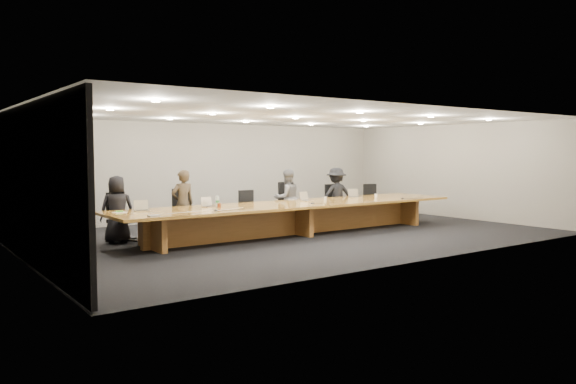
% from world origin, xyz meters
% --- Properties ---
extents(ground, '(12.00, 12.00, 0.00)m').
position_xyz_m(ground, '(0.00, 0.00, 0.00)').
color(ground, black).
rests_on(ground, ground).
extents(back_wall, '(12.00, 0.02, 2.80)m').
position_xyz_m(back_wall, '(0.00, 4.00, 1.40)').
color(back_wall, '#B5B2A5').
rests_on(back_wall, ground).
extents(left_wall_panel, '(0.08, 7.84, 2.74)m').
position_xyz_m(left_wall_panel, '(-5.94, 0.00, 1.37)').
color(left_wall_panel, black).
rests_on(left_wall_panel, ground).
extents(conference_table, '(9.00, 1.80, 0.75)m').
position_xyz_m(conference_table, '(0.00, 0.00, 0.52)').
color(conference_table, brown).
rests_on(conference_table, ground).
extents(chair_far_left, '(0.72, 0.72, 1.12)m').
position_xyz_m(chair_far_left, '(-3.76, 1.27, 0.56)').
color(chair_far_left, black).
rests_on(chair_far_left, ground).
extents(chair_left, '(0.58, 0.58, 1.13)m').
position_xyz_m(chair_left, '(-2.21, 1.34, 0.57)').
color(chair_left, black).
rests_on(chair_left, ground).
extents(chair_mid_left, '(0.52, 0.52, 1.02)m').
position_xyz_m(chair_mid_left, '(-0.46, 1.29, 0.51)').
color(chair_mid_left, black).
rests_on(chair_mid_left, ground).
extents(chair_mid_right, '(0.67, 0.67, 1.20)m').
position_xyz_m(chair_mid_right, '(0.85, 1.30, 0.60)').
color(chair_mid_right, black).
rests_on(chair_mid_right, ground).
extents(chair_right, '(0.67, 0.67, 1.09)m').
position_xyz_m(chair_right, '(2.30, 1.21, 0.54)').
color(chair_right, black).
rests_on(chair_right, ground).
extents(chair_far_right, '(0.63, 0.63, 1.04)m').
position_xyz_m(chair_far_right, '(3.90, 1.34, 0.52)').
color(chair_far_right, black).
rests_on(chair_far_right, ground).
extents(person_a, '(0.81, 0.64, 1.46)m').
position_xyz_m(person_a, '(-3.89, 1.21, 0.73)').
color(person_a, black).
rests_on(person_a, ground).
extents(person_b, '(0.59, 0.40, 1.56)m').
position_xyz_m(person_b, '(-2.36, 1.19, 0.78)').
color(person_b, '#362B1D').
rests_on(person_b, ground).
extents(person_c, '(0.80, 0.66, 1.52)m').
position_xyz_m(person_c, '(0.62, 1.20, 0.76)').
color(person_c, '#5F5F61').
rests_on(person_c, ground).
extents(person_d, '(1.10, 0.78, 1.54)m').
position_xyz_m(person_d, '(2.28, 1.15, 0.77)').
color(person_d, black).
rests_on(person_d, ground).
extents(laptop_a, '(0.32, 0.25, 0.23)m').
position_xyz_m(laptop_a, '(-3.64, 0.40, 0.87)').
color(laptop_a, beige).
rests_on(laptop_a, conference_table).
extents(laptop_b, '(0.33, 0.27, 0.23)m').
position_xyz_m(laptop_b, '(-2.10, 0.38, 0.86)').
color(laptop_b, '#B8A68D').
rests_on(laptop_b, conference_table).
extents(laptop_d, '(0.34, 0.28, 0.24)m').
position_xyz_m(laptop_d, '(0.62, 0.35, 0.87)').
color(laptop_d, '#C5B697').
rests_on(laptop_d, conference_table).
extents(laptop_e, '(0.34, 0.28, 0.24)m').
position_xyz_m(laptop_e, '(2.32, 0.43, 0.87)').
color(laptop_e, tan).
rests_on(laptop_e, conference_table).
extents(water_bottle, '(0.08, 0.08, 0.23)m').
position_xyz_m(water_bottle, '(-1.93, 0.31, 0.87)').
color(water_bottle, silver).
rests_on(water_bottle, conference_table).
extents(amber_mug, '(0.10, 0.10, 0.10)m').
position_xyz_m(amber_mug, '(-2.01, 0.09, 0.80)').
color(amber_mug, maroon).
rests_on(amber_mug, conference_table).
extents(paper_cup_near, '(0.10, 0.10, 0.09)m').
position_xyz_m(paper_cup_near, '(1.11, 0.22, 0.80)').
color(paper_cup_near, silver).
rests_on(paper_cup_near, conference_table).
extents(paper_cup_far, '(0.11, 0.11, 0.10)m').
position_xyz_m(paper_cup_far, '(2.76, 0.08, 0.80)').
color(paper_cup_far, white).
rests_on(paper_cup_far, conference_table).
extents(notepad, '(0.26, 0.23, 0.01)m').
position_xyz_m(notepad, '(-4.15, 0.33, 0.76)').
color(notepad, silver).
rests_on(notepad, conference_table).
extents(lime_gadget, '(0.16, 0.12, 0.02)m').
position_xyz_m(lime_gadget, '(-4.14, 0.34, 0.78)').
color(lime_gadget, green).
rests_on(lime_gadget, notepad).
extents(av_box, '(0.21, 0.16, 0.03)m').
position_xyz_m(av_box, '(-3.86, -0.73, 0.77)').
color(av_box, silver).
rests_on(av_box, conference_table).
extents(mic_left, '(0.14, 0.14, 0.03)m').
position_xyz_m(mic_left, '(-2.40, -0.47, 0.76)').
color(mic_left, black).
rests_on(mic_left, conference_table).
extents(mic_center, '(0.14, 0.14, 0.03)m').
position_xyz_m(mic_center, '(0.25, -0.35, 0.76)').
color(mic_center, black).
rests_on(mic_center, conference_table).
extents(mic_right, '(0.14, 0.14, 0.03)m').
position_xyz_m(mic_right, '(3.04, -0.60, 0.76)').
color(mic_right, black).
rests_on(mic_right, conference_table).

